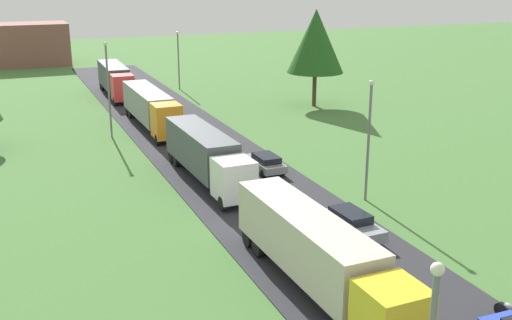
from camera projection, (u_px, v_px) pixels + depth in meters
road at (287, 220)px, 38.90m from camera, size 10.00×140.00×0.06m
lane_marking_centre at (306, 235)px, 36.56m from camera, size 0.16×121.77×0.01m
truck_lead at (317, 252)px, 29.69m from camera, size 2.74×14.23×3.60m
truck_second at (206, 154)px, 45.49m from camera, size 2.75×13.19×3.65m
truck_third at (150, 107)px, 61.16m from camera, size 2.57×14.63×3.62m
truck_fourth at (115, 79)px, 76.77m from camera, size 2.77×13.20×3.75m
car_second at (352, 223)px, 36.33m from camera, size 2.05×4.67×1.50m
car_third at (266, 162)px, 48.09m from camera, size 1.90×4.36×1.35m
motorcycle_courier at (511, 314)px, 27.29m from camera, size 0.28×1.94×0.91m
lamppost_second at (369, 135)px, 41.03m from camera, size 0.36×0.36×8.29m
lamppost_third at (108, 85)px, 56.93m from camera, size 0.36×0.36×8.93m
lamppost_fourth at (178, 57)px, 80.67m from camera, size 0.36×0.36×7.57m
tree_birch at (316, 41)px, 69.67m from camera, size 6.45×6.45×11.01m
distant_building at (22, 45)px, 101.64m from camera, size 14.74×8.06×6.83m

